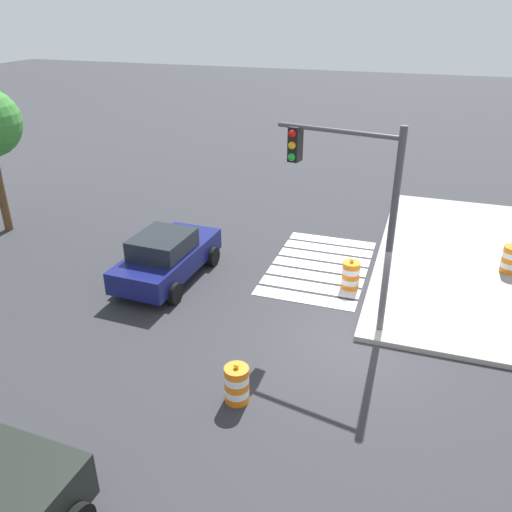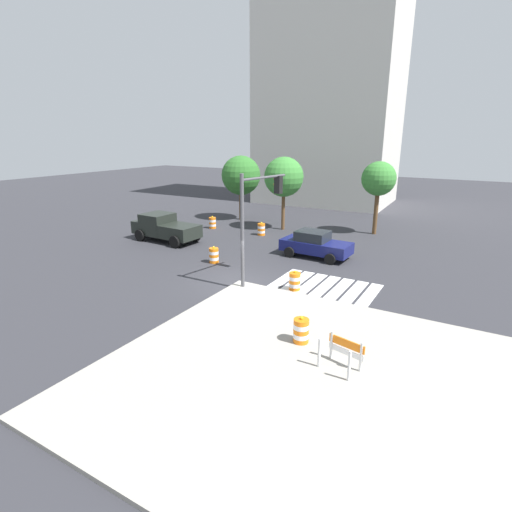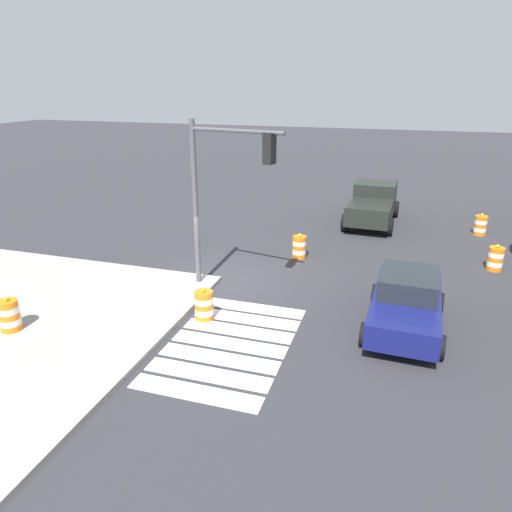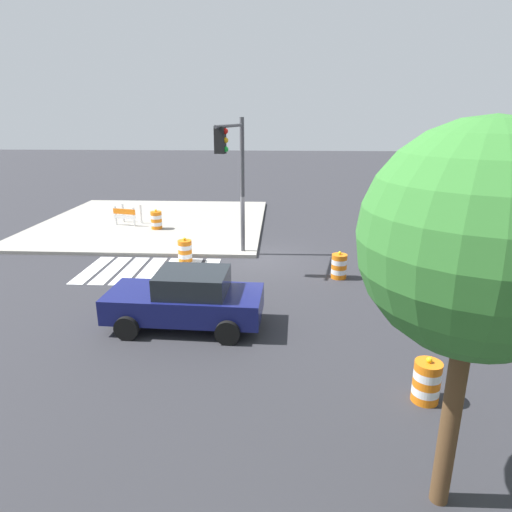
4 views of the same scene
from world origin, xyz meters
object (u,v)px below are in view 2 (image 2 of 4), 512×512
object	(u,v)px
street_tree_streetside_mid	(379,179)
street_tree_streetside_far	(284,177)
street_tree_streetside_near	(241,176)
traffic_barrel_near_corner	(295,281)
traffic_barrel_median_far	(261,229)
construction_barricade	(344,350)
traffic_barrel_crosswalk_end	(214,255)
traffic_light_pole	(258,208)
sports_car	(315,244)
traffic_barrel_median_near	(212,223)
pickup_truck	(164,227)
traffic_barrel_on_sidewalk	(301,331)

from	to	relation	value
street_tree_streetside_mid	street_tree_streetside_far	bearing A→B (deg)	-162.30
street_tree_streetside_near	traffic_barrel_near_corner	bearing A→B (deg)	-49.20
traffic_barrel_median_far	construction_barricade	distance (m)	18.34
traffic_barrel_crosswalk_end	traffic_light_pole	distance (m)	5.50
sports_car	construction_barricade	world-z (taller)	sports_car
traffic_barrel_near_corner	street_tree_streetside_near	bearing A→B (deg)	130.80
sports_car	traffic_barrel_near_corner	size ratio (longest dim) A/B	4.28
traffic_barrel_crosswalk_end	traffic_barrel_median_near	world-z (taller)	same
sports_car	street_tree_streetside_mid	distance (m)	8.76
traffic_barrel_near_corner	street_tree_streetside_far	distance (m)	13.65
traffic_barrel_median_far	construction_barricade	xyz separation A→B (m)	(11.21, -14.52, 0.27)
traffic_barrel_crosswalk_end	street_tree_streetside_far	xyz separation A→B (m)	(-0.34, 9.91, 3.72)
construction_barricade	street_tree_streetside_far	world-z (taller)	street_tree_streetside_far
traffic_barrel_crosswalk_end	traffic_barrel_median_near	distance (m)	9.19
sports_car	traffic_barrel_crosswalk_end	size ratio (longest dim) A/B	4.28
traffic_barrel_near_corner	pickup_truck	bearing A→B (deg)	161.79
traffic_barrel_near_corner	traffic_barrel_median_far	size ratio (longest dim) A/B	1.00
traffic_barrel_near_corner	street_tree_streetside_near	world-z (taller)	street_tree_streetside_near
traffic_barrel_near_corner	street_tree_streetside_near	xyz separation A→B (m)	(-11.34, 13.14, 3.44)
street_tree_streetside_mid	street_tree_streetside_far	world-z (taller)	street_tree_streetside_far
traffic_barrel_median_near	construction_barricade	distance (m)	21.47
traffic_barrel_near_corner	construction_barricade	size ratio (longest dim) A/B	0.74
traffic_barrel_median_near	construction_barricade	bearing A→B (deg)	-42.63
traffic_barrel_near_corner	traffic_barrel_crosswalk_end	bearing A→B (deg)	165.29
sports_car	construction_barricade	bearing A→B (deg)	-63.84
street_tree_streetside_far	street_tree_streetside_near	bearing A→B (deg)	161.70
traffic_barrel_median_near	traffic_barrel_on_sidewalk	distance (m)	19.62
construction_barricade	traffic_light_pole	world-z (taller)	traffic_light_pole
street_tree_streetside_mid	traffic_barrel_near_corner	bearing A→B (deg)	-91.75
traffic_barrel_near_corner	street_tree_streetside_mid	bearing A→B (deg)	88.25
construction_barricade	street_tree_streetside_far	bearing A→B (deg)	121.96
sports_car	pickup_truck	size ratio (longest dim) A/B	0.83
street_tree_streetside_near	street_tree_streetside_far	distance (m)	5.26
street_tree_streetside_near	street_tree_streetside_far	xyz separation A→B (m)	(4.99, -1.65, 0.28)
street_tree_streetside_near	traffic_barrel_median_near	bearing A→B (deg)	-92.10
pickup_truck	traffic_barrel_crosswalk_end	distance (m)	6.64
traffic_light_pole	street_tree_streetside_far	distance (m)	12.33
pickup_truck	traffic_barrel_crosswalk_end	size ratio (longest dim) A/B	5.13
street_tree_streetside_far	traffic_barrel_near_corner	bearing A→B (deg)	-61.05
traffic_barrel_median_far	street_tree_streetside_far	bearing A→B (deg)	77.78
pickup_truck	traffic_light_pole	world-z (taller)	traffic_light_pole
street_tree_streetside_near	street_tree_streetside_mid	xyz separation A→B (m)	(11.76, 0.51, 0.27)
traffic_barrel_crosswalk_end	pickup_truck	bearing A→B (deg)	158.50
traffic_barrel_on_sidewalk	construction_barricade	world-z (taller)	traffic_barrel_on_sidewalk
traffic_barrel_near_corner	street_tree_streetside_far	xyz separation A→B (m)	(-6.36, 11.49, 3.72)
pickup_truck	traffic_light_pole	xyz separation A→B (m)	(10.12, -4.07, 2.94)
traffic_barrel_median_near	street_tree_streetside_far	bearing A→B (deg)	26.27
sports_car	traffic_barrel_crosswalk_end	world-z (taller)	sports_car
sports_car	traffic_barrel_on_sidewalk	distance (m)	11.20
traffic_barrel_median_near	traffic_barrel_median_far	xyz separation A→B (m)	(4.59, -0.02, 0.00)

